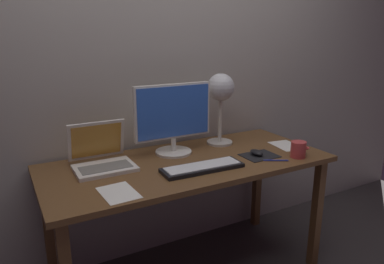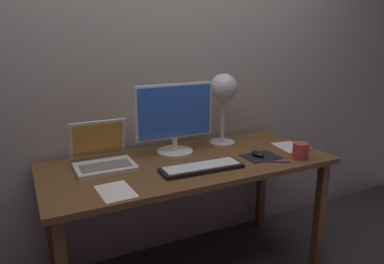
% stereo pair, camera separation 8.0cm
% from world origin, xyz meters
% --- Properties ---
extents(back_wall, '(4.80, 0.06, 2.60)m').
position_xyz_m(back_wall, '(0.00, 0.40, 1.30)').
color(back_wall, '#A8A099').
rests_on(back_wall, ground).
extents(desk, '(1.60, 0.70, 0.74)m').
position_xyz_m(desk, '(0.00, 0.00, 0.66)').
color(desk, brown).
rests_on(desk, ground).
extents(monitor, '(0.47, 0.22, 0.41)m').
position_xyz_m(monitor, '(-0.02, 0.16, 0.96)').
color(monitor, silver).
rests_on(monitor, desk).
extents(keyboard_main, '(0.45, 0.16, 0.03)m').
position_xyz_m(keyboard_main, '(-0.00, -0.16, 0.75)').
color(keyboard_main, black).
rests_on(keyboard_main, desk).
extents(laptop, '(0.31, 0.28, 0.24)m').
position_xyz_m(laptop, '(-0.45, 0.15, 0.81)').
color(laptop, silver).
rests_on(laptop, desk).
extents(desk_lamp, '(0.17, 0.17, 0.45)m').
position_xyz_m(desk_lamp, '(0.33, 0.19, 1.07)').
color(desk_lamp, beige).
rests_on(desk_lamp, desk).
extents(mousepad, '(0.20, 0.16, 0.00)m').
position_xyz_m(mousepad, '(0.40, -0.13, 0.74)').
color(mousepad, black).
rests_on(mousepad, desk).
extents(mouse, '(0.06, 0.10, 0.03)m').
position_xyz_m(mouse, '(0.39, -0.12, 0.76)').
color(mouse, black).
rests_on(mouse, mousepad).
extents(coffee_mug, '(0.12, 0.09, 0.09)m').
position_xyz_m(coffee_mug, '(0.58, -0.25, 0.79)').
color(coffee_mug, '#CC3F3F').
rests_on(coffee_mug, desk).
extents(paper_sheet_near_mouse, '(0.17, 0.23, 0.00)m').
position_xyz_m(paper_sheet_near_mouse, '(0.68, -0.05, 0.74)').
color(paper_sheet_near_mouse, white).
rests_on(paper_sheet_near_mouse, desk).
extents(paper_sheet_by_keyboard, '(0.16, 0.22, 0.00)m').
position_xyz_m(paper_sheet_by_keyboard, '(-0.47, -0.22, 0.74)').
color(paper_sheet_by_keyboard, white).
rests_on(paper_sheet_by_keyboard, desk).
extents(pen, '(0.13, 0.08, 0.01)m').
position_xyz_m(pen, '(0.43, -0.24, 0.74)').
color(pen, '#2633A5').
rests_on(pen, desk).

